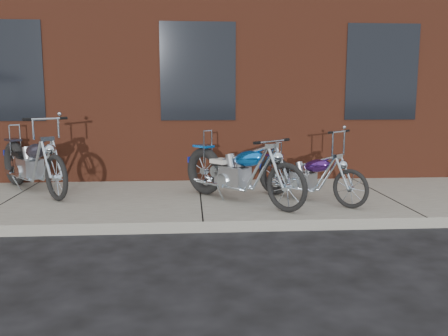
{
  "coord_description": "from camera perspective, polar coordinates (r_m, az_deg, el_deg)",
  "views": [
    {
      "loc": [
        -0.15,
        -5.95,
        1.78
      ],
      "look_at": [
        0.33,
        0.8,
        0.73
      ],
      "focal_mm": 38.0,
      "sensor_mm": 36.0,
      "label": 1
    }
  ],
  "objects": [
    {
      "name": "chopper_third",
      "position": [
        8.6,
        -22.07,
        0.32
      ],
      "size": [
        1.67,
        2.03,
        1.28
      ],
      "rotation": [
        0.0,
        0.0,
        -0.89
      ],
      "color": "black",
      "rests_on": "sidewalk"
    },
    {
      "name": "building_brick",
      "position": [
        14.13,
        -3.55,
        17.85
      ],
      "size": [
        22.0,
        10.0,
        8.0
      ],
      "primitive_type": "cube",
      "color": "maroon",
      "rests_on": "ground"
    },
    {
      "name": "chopper_purple",
      "position": [
        7.44,
        9.99,
        -1.14
      ],
      "size": [
        1.4,
        1.54,
        1.11
      ],
      "rotation": [
        0.0,
        0.0,
        -0.84
      ],
      "color": "black",
      "rests_on": "sidewalk"
    },
    {
      "name": "sidewalk",
      "position": [
        7.65,
        -2.83,
        -4.05
      ],
      "size": [
        22.0,
        3.0,
        0.15
      ],
      "primitive_type": "cube",
      "color": "gray",
      "rests_on": "ground"
    },
    {
      "name": "ground",
      "position": [
        6.22,
        -2.53,
        -7.81
      ],
      "size": [
        120.0,
        120.0,
        0.0
      ],
      "primitive_type": "plane",
      "color": "black",
      "rests_on": "ground"
    },
    {
      "name": "chopper_blue",
      "position": [
        7.22,
        1.82,
        -0.67
      ],
      "size": [
        1.68,
        1.91,
        1.06
      ],
      "rotation": [
        0.0,
        0.0,
        -0.86
      ],
      "color": "black",
      "rests_on": "sidewalk"
    }
  ]
}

